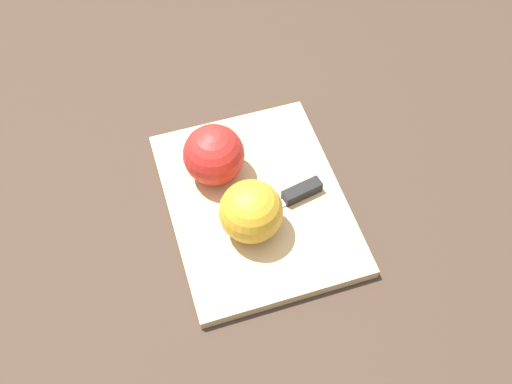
% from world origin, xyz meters
% --- Properties ---
extents(ground_plane, '(4.00, 4.00, 0.00)m').
position_xyz_m(ground_plane, '(0.00, 0.00, 0.00)').
color(ground_plane, '#38281E').
extents(cutting_board, '(0.34, 0.28, 0.02)m').
position_xyz_m(cutting_board, '(0.00, 0.00, 0.01)').
color(cutting_board, tan).
rests_on(cutting_board, ground_plane).
extents(apple_half_left, '(0.09, 0.09, 0.09)m').
position_xyz_m(apple_half_left, '(-0.06, -0.05, 0.06)').
color(apple_half_left, red).
rests_on(apple_half_left, cutting_board).
extents(apple_half_right, '(0.09, 0.09, 0.09)m').
position_xyz_m(apple_half_right, '(0.05, -0.02, 0.06)').
color(apple_half_right, gold).
rests_on(apple_half_right, cutting_board).
extents(knife, '(0.05, 0.14, 0.02)m').
position_xyz_m(knife, '(0.01, 0.06, 0.03)').
color(knife, silver).
rests_on(knife, cutting_board).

